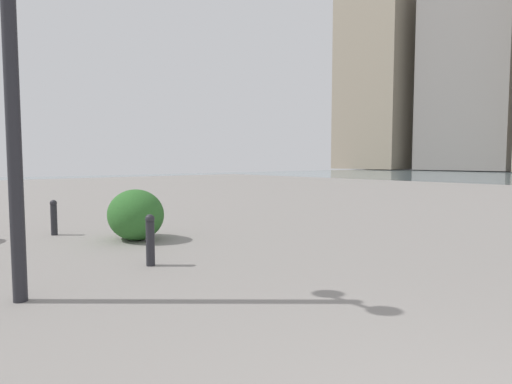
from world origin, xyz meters
The scene contains 7 objects.
building_annex centered at (28.13, -66.73, 14.98)m, with size 13.51×12.12×32.03m.
building_highrise centered at (43.37, -65.16, 17.43)m, with size 12.23×13.10×36.93m.
lamppost centered at (4.86, 0.89, 2.83)m, with size 0.98×0.28×4.28m.
bollard_near centered at (5.36, -0.84, 0.38)m, with size 0.13×0.13×0.72m.
bollard_mid centered at (8.82, -0.54, 0.36)m, with size 0.13×0.13×0.69m.
shrub_low centered at (7.46, -1.56, 0.43)m, with size 1.00×0.90×0.85m.
shrub_round centered at (7.28, -1.52, 0.47)m, with size 1.10×0.99×0.93m.
Camera 1 is at (-0.01, 1.85, 1.46)m, focal length 29.88 mm.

